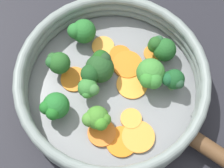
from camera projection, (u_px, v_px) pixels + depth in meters
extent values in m
plane|color=black|center=(112.00, 91.00, 0.58)|extent=(4.00, 4.00, 0.00)
cylinder|color=gray|center=(112.00, 90.00, 0.57)|extent=(0.27, 0.27, 0.01)
torus|color=gray|center=(112.00, 86.00, 0.56)|extent=(0.28, 0.28, 0.02)
torus|color=gray|center=(112.00, 82.00, 0.55)|extent=(0.28, 0.28, 0.02)
torus|color=gray|center=(112.00, 78.00, 0.53)|extent=(0.28, 0.28, 0.02)
sphere|color=gray|center=(170.00, 151.00, 0.53)|extent=(0.01, 0.01, 0.01)
sphere|color=gray|center=(194.00, 115.00, 0.55)|extent=(0.01, 0.01, 0.01)
cylinder|color=#F99A31|center=(132.00, 84.00, 0.57)|extent=(0.07, 0.07, 0.00)
cylinder|color=orange|center=(138.00, 137.00, 0.54)|extent=(0.07, 0.07, 0.00)
cylinder|color=orange|center=(155.00, 55.00, 0.59)|extent=(0.04, 0.04, 0.00)
cylinder|color=orange|center=(127.00, 65.00, 0.58)|extent=(0.07, 0.07, 0.00)
cylinder|color=orange|center=(120.00, 55.00, 0.59)|extent=(0.04, 0.04, 0.00)
cylinder|color=orange|center=(122.00, 142.00, 0.53)|extent=(0.06, 0.06, 0.00)
cylinder|color=orange|center=(74.00, 79.00, 0.57)|extent=(0.05, 0.05, 0.00)
cylinder|color=orange|center=(131.00, 119.00, 0.55)|extent=(0.04, 0.04, 0.01)
cylinder|color=orange|center=(102.00, 133.00, 0.54)|extent=(0.05, 0.05, 0.01)
cylinder|color=orange|center=(103.00, 46.00, 0.59)|extent=(0.05, 0.05, 0.00)
cylinder|color=#639151|center=(173.00, 84.00, 0.56)|extent=(0.01, 0.01, 0.02)
sphere|color=#184B21|center=(174.00, 79.00, 0.54)|extent=(0.03, 0.03, 0.03)
sphere|color=#184F2A|center=(168.00, 79.00, 0.54)|extent=(0.02, 0.02, 0.02)
sphere|color=#14491F|center=(168.00, 76.00, 0.54)|extent=(0.01, 0.01, 0.01)
sphere|color=#20432A|center=(179.00, 84.00, 0.54)|extent=(0.01, 0.01, 0.01)
cylinder|color=#7C9A51|center=(163.00, 55.00, 0.58)|extent=(0.02, 0.02, 0.01)
sphere|color=#1F5622|center=(165.00, 50.00, 0.57)|extent=(0.04, 0.04, 0.04)
sphere|color=#21511F|center=(157.00, 45.00, 0.56)|extent=(0.02, 0.02, 0.02)
sphere|color=#225619|center=(157.00, 47.00, 0.56)|extent=(0.02, 0.02, 0.02)
sphere|color=#234F2B|center=(160.00, 42.00, 0.56)|extent=(0.02, 0.02, 0.02)
cylinder|color=#608B54|center=(98.00, 121.00, 0.54)|extent=(0.01, 0.01, 0.02)
sphere|color=#417F29|center=(97.00, 118.00, 0.52)|extent=(0.03, 0.03, 0.03)
sphere|color=#47822E|center=(89.00, 119.00, 0.52)|extent=(0.02, 0.02, 0.02)
sphere|color=#3C7723|center=(105.00, 119.00, 0.52)|extent=(0.02, 0.02, 0.02)
sphere|color=#3C8223|center=(101.00, 123.00, 0.51)|extent=(0.02, 0.02, 0.02)
cylinder|color=#8DAF5D|center=(149.00, 78.00, 0.56)|extent=(0.01, 0.01, 0.02)
sphere|color=#3B8132|center=(151.00, 73.00, 0.54)|extent=(0.04, 0.04, 0.04)
sphere|color=#357E30|center=(153.00, 80.00, 0.53)|extent=(0.03, 0.03, 0.03)
sphere|color=#337D2B|center=(148.00, 80.00, 0.53)|extent=(0.02, 0.02, 0.02)
cylinder|color=#8EAB6E|center=(58.00, 110.00, 0.55)|extent=(0.02, 0.02, 0.01)
sphere|color=#216A28|center=(56.00, 106.00, 0.53)|extent=(0.04, 0.04, 0.04)
sphere|color=#1D651F|center=(53.00, 113.00, 0.52)|extent=(0.02, 0.02, 0.02)
sphere|color=#1C6420|center=(46.00, 108.00, 0.52)|extent=(0.02, 0.02, 0.02)
cylinder|color=#679451|center=(85.00, 37.00, 0.59)|extent=(0.01, 0.01, 0.01)
sphere|color=#246828|center=(84.00, 31.00, 0.58)|extent=(0.04, 0.04, 0.04)
sphere|color=#2B5F31|center=(75.00, 31.00, 0.57)|extent=(0.02, 0.02, 0.02)
sphere|color=#276D2C|center=(75.00, 31.00, 0.57)|extent=(0.02, 0.02, 0.02)
cylinder|color=#84AB65|center=(88.00, 92.00, 0.55)|extent=(0.01, 0.01, 0.02)
sphere|color=#367832|center=(88.00, 88.00, 0.54)|extent=(0.03, 0.03, 0.03)
sphere|color=#388032|center=(86.00, 94.00, 0.53)|extent=(0.01, 0.01, 0.01)
sphere|color=#3C7138|center=(94.00, 90.00, 0.53)|extent=(0.02, 0.02, 0.02)
cylinder|color=#79A65C|center=(99.00, 75.00, 0.57)|extent=(0.01, 0.01, 0.01)
sphere|color=#1F471F|center=(98.00, 70.00, 0.55)|extent=(0.04, 0.04, 0.04)
sphere|color=#203D20|center=(104.00, 59.00, 0.55)|extent=(0.02, 0.02, 0.02)
sphere|color=#1A4D16|center=(101.00, 59.00, 0.55)|extent=(0.03, 0.03, 0.03)
sphere|color=#1A471C|center=(90.00, 74.00, 0.54)|extent=(0.03, 0.03, 0.03)
cylinder|color=#6D9459|center=(61.00, 69.00, 0.57)|extent=(0.01, 0.01, 0.02)
sphere|color=#235721|center=(59.00, 63.00, 0.55)|extent=(0.03, 0.03, 0.03)
sphere|color=#245929|center=(51.00, 62.00, 0.55)|extent=(0.02, 0.02, 0.02)
sphere|color=#255124|center=(53.00, 58.00, 0.55)|extent=(0.02, 0.02, 0.02)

